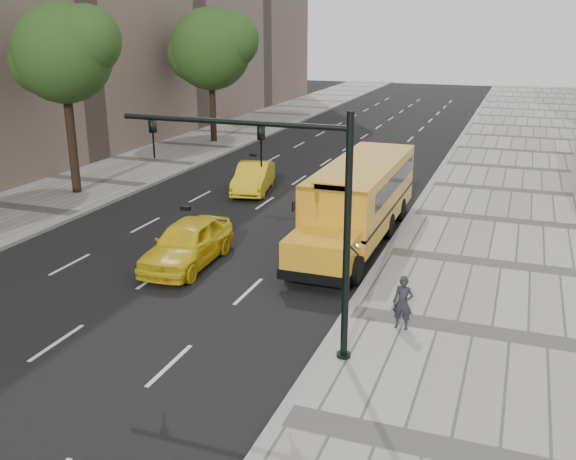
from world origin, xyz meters
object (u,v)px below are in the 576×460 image
(school_bus, at_px, (361,195))
(traffic_signal, at_px, (292,203))
(pedestrian, at_px, (403,303))
(tree_b, at_px, (64,53))
(taxi_near, at_px, (187,243))
(taxi_far, at_px, (253,178))
(tree_c, at_px, (212,48))

(school_bus, height_order, traffic_signal, traffic_signal)
(pedestrian, bearing_deg, traffic_signal, -134.28)
(school_bus, bearing_deg, tree_b, 173.97)
(taxi_near, bearing_deg, taxi_far, 97.75)
(tree_c, bearing_deg, taxi_near, -65.91)
(taxi_far, xyz_separation_m, pedestrian, (10.07, -13.02, 0.19))
(tree_b, height_order, pedestrian, tree_b)
(tree_b, relative_size, school_bus, 0.80)
(taxi_near, distance_m, taxi_far, 10.54)
(traffic_signal, bearing_deg, pedestrian, 40.16)
(tree_b, xyz_separation_m, taxi_near, (9.92, -6.75, -6.11))
(taxi_near, height_order, traffic_signal, traffic_signal)
(tree_c, height_order, taxi_far, tree_c)
(tree_b, distance_m, traffic_signal, 19.60)
(tree_c, xyz_separation_m, taxi_near, (9.90, -22.14, -5.74))
(pedestrian, bearing_deg, tree_c, 131.67)
(taxi_near, relative_size, taxi_far, 1.07)
(taxi_near, relative_size, traffic_signal, 0.75)
(taxi_far, height_order, pedestrian, pedestrian)
(tree_c, bearing_deg, taxi_far, -55.73)
(school_bus, bearing_deg, tree_c, 131.29)
(taxi_far, distance_m, pedestrian, 16.46)
(tree_c, distance_m, taxi_far, 15.39)
(tree_c, distance_m, traffic_signal, 31.19)
(tree_b, xyz_separation_m, tree_c, (0.02, 15.38, -0.36))
(tree_c, xyz_separation_m, taxi_far, (8.02, -11.77, -5.82))
(school_bus, distance_m, traffic_signal, 10.23)
(taxi_far, bearing_deg, traffic_signal, -76.02)
(tree_b, relative_size, taxi_far, 2.07)
(taxi_near, bearing_deg, tree_c, 111.57)
(tree_c, relative_size, pedestrian, 6.01)
(taxi_far, relative_size, pedestrian, 2.89)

